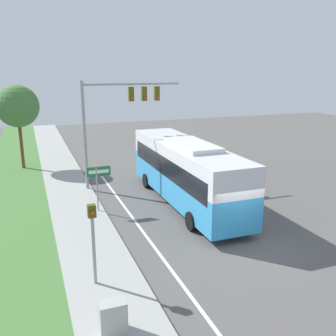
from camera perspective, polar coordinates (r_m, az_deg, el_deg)
The scene contains 10 objects.
ground_plane at distance 17.26m, azimuth 10.70°, elevation -11.34°, with size 80.00×80.00×0.00m, color #565451.
sidewalk at distance 15.25m, azimuth -10.38°, elevation -14.82°, with size 2.80×80.00×0.12m.
grass_verge at distance 15.14m, azimuth -22.85°, elevation -16.11°, with size 3.60×80.00×0.10m.
lane_divider_near at distance 15.85m, azimuth -0.84°, elevation -13.57°, with size 0.14×30.00×0.01m.
bus at distance 21.24m, azimuth 2.71°, elevation -0.17°, with size 2.73×11.55×3.72m.
signal_gantry at distance 24.00m, azimuth -7.72°, elevation 8.75°, with size 6.33×0.41×6.87m.
pedestrian_signal at distance 13.35m, azimuth -11.38°, elevation -9.52°, with size 0.28×0.34×3.10m.
street_sign at distance 20.21m, azimuth -10.61°, elevation -1.72°, with size 1.26×0.08×2.61m.
utility_cabinet at distance 11.71m, azimuth -8.42°, elevation -21.60°, with size 0.78×0.52×1.01m.
roadside_tree at distance 30.35m, azimuth -21.95°, elevation 8.69°, with size 3.14×3.14×6.32m.
Camera 1 is at (-8.31, -13.10, 7.56)m, focal length 40.00 mm.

